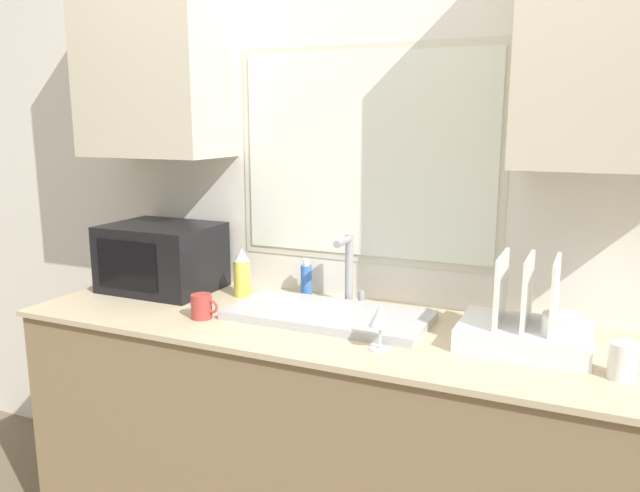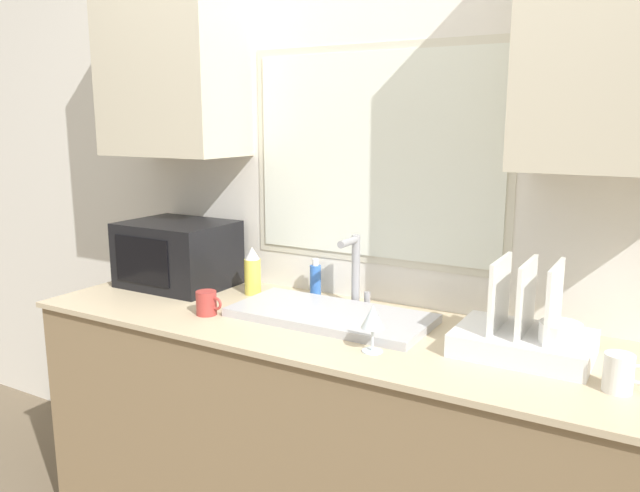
{
  "view_description": "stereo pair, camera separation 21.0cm",
  "coord_description": "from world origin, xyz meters",
  "px_view_note": "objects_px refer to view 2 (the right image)",
  "views": [
    {
      "loc": [
        0.83,
        -1.58,
        1.62
      ],
      "look_at": [
        -0.02,
        0.3,
        1.21
      ],
      "focal_mm": 35.0,
      "sensor_mm": 36.0,
      "label": 1
    },
    {
      "loc": [
        1.01,
        -1.48,
        1.62
      ],
      "look_at": [
        -0.02,
        0.3,
        1.21
      ],
      "focal_mm": 35.0,
      "sensor_mm": 36.0,
      "label": 2
    }
  ],
  "objects_px": {
    "mug_near_sink": "(207,303)",
    "faucet": "(355,267)",
    "dish_rack": "(527,335)",
    "wine_glass": "(373,318)",
    "soap_bottle": "(315,280)",
    "microwave": "(178,254)",
    "spray_bottle": "(252,271)"
  },
  "relations": [
    {
      "from": "microwave",
      "to": "soap_bottle",
      "type": "xyz_separation_m",
      "value": [
        0.59,
        0.15,
        -0.07
      ]
    },
    {
      "from": "faucet",
      "to": "soap_bottle",
      "type": "distance_m",
      "value": 0.23
    },
    {
      "from": "soap_bottle",
      "to": "wine_glass",
      "type": "distance_m",
      "value": 0.64
    },
    {
      "from": "faucet",
      "to": "soap_bottle",
      "type": "xyz_separation_m",
      "value": [
        -0.2,
        0.05,
        -0.09
      ]
    },
    {
      "from": "dish_rack",
      "to": "wine_glass",
      "type": "distance_m",
      "value": 0.46
    },
    {
      "from": "spray_bottle",
      "to": "mug_near_sink",
      "type": "bearing_deg",
      "value": -86.39
    },
    {
      "from": "wine_glass",
      "to": "soap_bottle",
      "type": "bearing_deg",
      "value": 136.27
    },
    {
      "from": "microwave",
      "to": "spray_bottle",
      "type": "bearing_deg",
      "value": 7.24
    },
    {
      "from": "faucet",
      "to": "spray_bottle",
      "type": "relative_size",
      "value": 1.4
    },
    {
      "from": "dish_rack",
      "to": "soap_bottle",
      "type": "distance_m",
      "value": 0.91
    },
    {
      "from": "soap_bottle",
      "to": "faucet",
      "type": "bearing_deg",
      "value": -13.92
    },
    {
      "from": "dish_rack",
      "to": "faucet",
      "type": "bearing_deg",
      "value": 164.52
    },
    {
      "from": "faucet",
      "to": "mug_near_sink",
      "type": "relative_size",
      "value": 2.56
    },
    {
      "from": "mug_near_sink",
      "to": "faucet",
      "type": "bearing_deg",
      "value": 40.67
    },
    {
      "from": "faucet",
      "to": "soap_bottle",
      "type": "height_order",
      "value": "faucet"
    },
    {
      "from": "spray_bottle",
      "to": "mug_near_sink",
      "type": "distance_m",
      "value": 0.31
    },
    {
      "from": "microwave",
      "to": "mug_near_sink",
      "type": "height_order",
      "value": "microwave"
    },
    {
      "from": "microwave",
      "to": "mug_near_sink",
      "type": "xyz_separation_m",
      "value": [
        0.38,
        -0.26,
        -0.09
      ]
    },
    {
      "from": "soap_bottle",
      "to": "wine_glass",
      "type": "relative_size",
      "value": 1.03
    },
    {
      "from": "dish_rack",
      "to": "wine_glass",
      "type": "xyz_separation_m",
      "value": [
        -0.41,
        -0.21,
        0.04
      ]
    },
    {
      "from": "soap_bottle",
      "to": "mug_near_sink",
      "type": "height_order",
      "value": "soap_bottle"
    },
    {
      "from": "microwave",
      "to": "dish_rack",
      "type": "height_order",
      "value": "dish_rack"
    },
    {
      "from": "soap_bottle",
      "to": "mug_near_sink",
      "type": "bearing_deg",
      "value": -117.77
    },
    {
      "from": "faucet",
      "to": "microwave",
      "type": "relative_size",
      "value": 0.62
    },
    {
      "from": "dish_rack",
      "to": "soap_bottle",
      "type": "height_order",
      "value": "dish_rack"
    },
    {
      "from": "faucet",
      "to": "microwave",
      "type": "distance_m",
      "value": 0.8
    },
    {
      "from": "wine_glass",
      "to": "faucet",
      "type": "bearing_deg",
      "value": 123.52
    },
    {
      "from": "mug_near_sink",
      "to": "wine_glass",
      "type": "relative_size",
      "value": 0.72
    },
    {
      "from": "spray_bottle",
      "to": "mug_near_sink",
      "type": "xyz_separation_m",
      "value": [
        0.02,
        -0.31,
        -0.05
      ]
    },
    {
      "from": "dish_rack",
      "to": "wine_glass",
      "type": "bearing_deg",
      "value": -153.36
    },
    {
      "from": "microwave",
      "to": "dish_rack",
      "type": "xyz_separation_m",
      "value": [
        1.47,
        -0.09,
        -0.07
      ]
    },
    {
      "from": "soap_bottle",
      "to": "mug_near_sink",
      "type": "relative_size",
      "value": 1.43
    }
  ]
}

